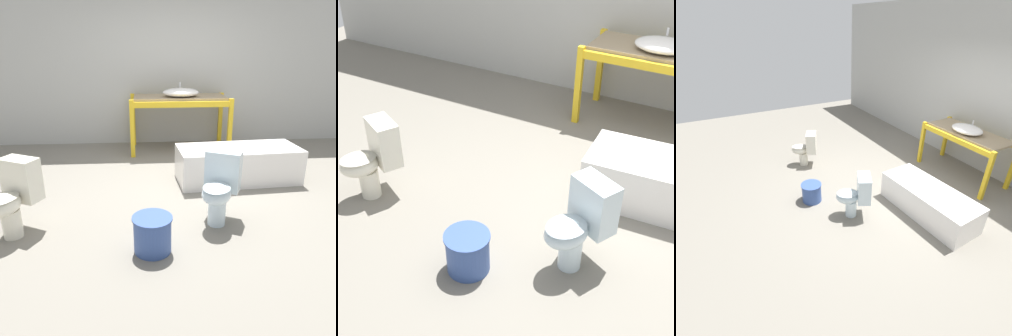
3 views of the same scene
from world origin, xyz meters
The scene contains 8 objects.
ground_plane centered at (0.00, 0.00, 0.00)m, with size 12.00×12.00×0.00m, color slate.
warehouse_wall_rear centered at (0.00, 2.29, 1.60)m, with size 10.80×0.08×3.20m.
shelving_rack centered at (0.12, 1.74, 0.78)m, with size 1.66×0.78×0.93m.
sink_basin centered at (0.13, 1.65, 1.00)m, with size 0.60×0.46×0.22m.
bathtub_main centered at (0.75, 0.27, 0.27)m, with size 1.64×0.75×0.47m.
toilet_near centered at (-1.73, -0.89, 0.41)m, with size 0.52×0.62×0.73m.
toilet_far centered at (0.25, -0.81, 0.41)m, with size 0.52×0.62×0.73m.
bucket_white centered at (-0.44, -1.29, 0.17)m, with size 0.36×0.36×0.33m.
Camera 1 is at (-0.50, -3.78, 1.71)m, focal length 35.00 mm.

